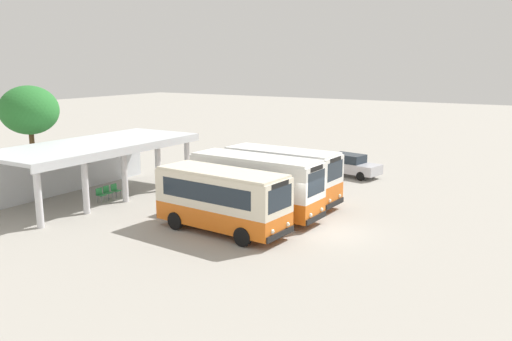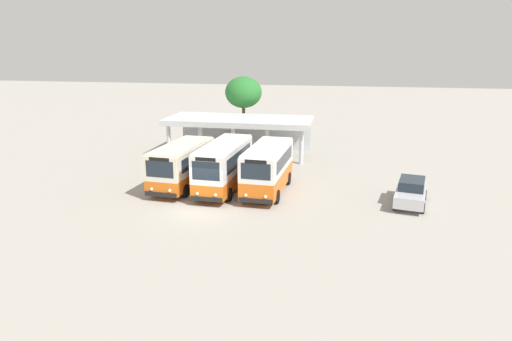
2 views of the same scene
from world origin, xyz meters
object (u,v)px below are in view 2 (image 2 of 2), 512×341
Objects in this scene: city_bus_middle_cream at (268,167)px; waiting_chair_second_from_end at (234,151)px; waiting_chair_end_by_column at (227,151)px; city_bus_second_in_row at (224,165)px; parked_car_flank at (411,192)px; waiting_chair_middle_seat at (240,152)px; city_bus_nearest_orange at (182,164)px.

waiting_chair_second_from_end is (-4.72, 9.42, -1.26)m from city_bus_middle_cream.
waiting_chair_second_from_end is (0.61, 0.06, 0.00)m from waiting_chair_end_by_column.
waiting_chair_second_from_end is at bearing 116.60° from city_bus_middle_cream.
waiting_chair_end_by_column is at bearing -174.05° from waiting_chair_second_from_end.
city_bus_second_in_row is 9.71m from waiting_chair_second_from_end.
waiting_chair_middle_seat is at bearing 143.10° from parked_car_flank.
waiting_chair_middle_seat is (-1.05, 9.46, -1.30)m from city_bus_second_in_row.
parked_car_flank reaches higher than waiting_chair_middle_seat.
city_bus_second_in_row reaches higher than waiting_chair_second_from_end.
city_bus_nearest_orange is 8.14× the size of waiting_chair_second_from_end.
waiting_chair_second_from_end is (1.39, 9.43, -1.19)m from city_bus_nearest_orange.
city_bus_middle_cream is at bearing -63.40° from waiting_chair_second_from_end.
parked_car_flank reaches higher than waiting_chair_end_by_column.
waiting_chair_middle_seat is (2.00, 9.41, -1.19)m from city_bus_nearest_orange.
parked_car_flank is 17.75m from waiting_chair_end_by_column.
waiting_chair_end_by_column is 1.00× the size of waiting_chair_middle_seat.
waiting_chair_middle_seat is (1.22, 0.04, 0.00)m from waiting_chair_end_by_column.
city_bus_nearest_orange is at bearing -94.77° from waiting_chair_end_by_column.
waiting_chair_middle_seat is at bearing 96.35° from city_bus_second_in_row.
city_bus_middle_cream is 8.20× the size of waiting_chair_middle_seat.
city_bus_second_in_row is at bearing -76.43° from waiting_chair_end_by_column.
city_bus_middle_cream reaches higher than waiting_chair_second_from_end.
city_bus_nearest_orange is 1.54× the size of parked_car_flank.
city_bus_middle_cream is 1.55× the size of parked_car_flank.
city_bus_second_in_row is at bearing -83.65° from waiting_chair_middle_seat.
waiting_chair_second_from_end is at bearing 99.95° from city_bus_second_in_row.
city_bus_middle_cream is at bearing -66.40° from waiting_chair_middle_seat.
waiting_chair_end_by_column is at bearing -178.01° from waiting_chair_middle_seat.
parked_car_flank is at bearing -2.49° from city_bus_nearest_orange.
parked_car_flank is 17.29m from waiting_chair_second_from_end.
city_bus_second_in_row is (3.05, -0.05, 0.12)m from city_bus_nearest_orange.
city_bus_second_in_row is 3.05m from city_bus_middle_cream.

